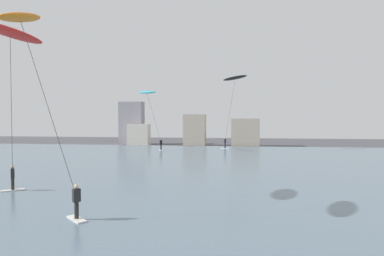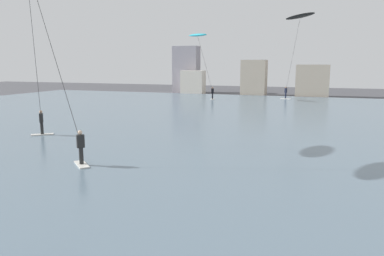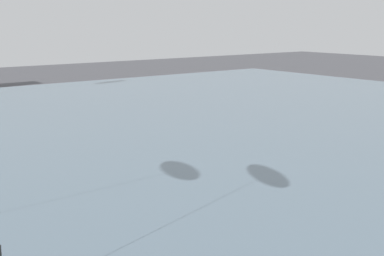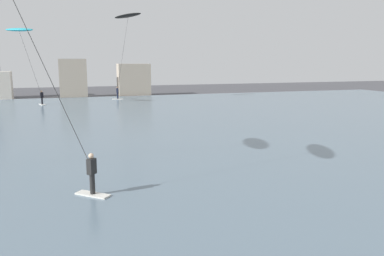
% 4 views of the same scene
% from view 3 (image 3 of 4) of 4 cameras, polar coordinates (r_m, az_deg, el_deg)
% --- Properties ---
extents(water_bay, '(84.00, 52.00, 0.10)m').
position_cam_3_polar(water_bay, '(30.51, -16.82, -1.72)').
color(water_bay, slate).
rests_on(water_bay, ground).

